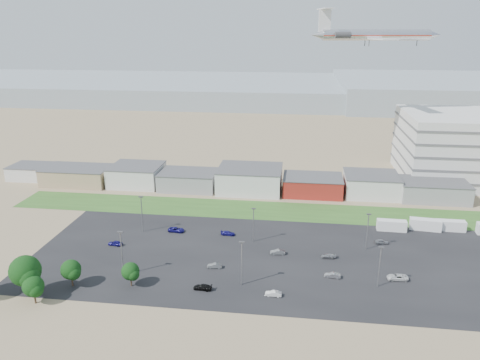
% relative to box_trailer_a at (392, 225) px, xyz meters
% --- Properties ---
extents(ground, '(700.00, 700.00, 0.00)m').
position_rel_box_trailer_a_xyz_m(ground, '(-37.87, -41.29, -1.52)').
color(ground, '#8F7C5B').
rests_on(ground, ground).
extents(parking_lot, '(120.00, 50.00, 0.01)m').
position_rel_box_trailer_a_xyz_m(parking_lot, '(-32.87, -21.29, -1.52)').
color(parking_lot, black).
rests_on(parking_lot, ground).
extents(grass_strip, '(160.00, 16.00, 0.02)m').
position_rel_box_trailer_a_xyz_m(grass_strip, '(-37.87, 10.71, -1.51)').
color(grass_strip, '#2F5A21').
rests_on(grass_strip, ground).
extents(hills_backdrop, '(700.00, 200.00, 9.00)m').
position_rel_box_trailer_a_xyz_m(hills_backdrop, '(2.13, 273.71, 2.98)').
color(hills_backdrop, gray).
rests_on(hills_backdrop, ground).
extents(building_row, '(170.00, 20.00, 8.00)m').
position_rel_box_trailer_a_xyz_m(building_row, '(-54.87, 29.71, 2.48)').
color(building_row, silver).
rests_on(building_row, ground).
extents(box_trailer_a, '(8.20, 2.79, 3.05)m').
position_rel_box_trailer_a_xyz_m(box_trailer_a, '(0.00, 0.00, 0.00)').
color(box_trailer_a, silver).
rests_on(box_trailer_a, ground).
extents(box_trailer_b, '(8.75, 3.58, 3.19)m').
position_rel_box_trailer_a_xyz_m(box_trailer_b, '(9.61, 1.73, 0.07)').
color(box_trailer_b, silver).
rests_on(box_trailer_b, ground).
extents(box_trailer_c, '(8.01, 2.62, 2.99)m').
position_rel_box_trailer_a_xyz_m(box_trailer_c, '(16.61, 2.16, -0.03)').
color(box_trailer_c, silver).
rests_on(box_trailer_c, ground).
extents(tree_left, '(7.04, 7.04, 10.55)m').
position_rel_box_trailer_a_xyz_m(tree_left, '(-83.14, -45.71, 3.75)').
color(tree_left, black).
rests_on(tree_left, ground).
extents(tree_mid, '(4.70, 4.70, 7.04)m').
position_rel_box_trailer_a_xyz_m(tree_mid, '(-80.17, -48.15, 2.00)').
color(tree_mid, black).
rests_on(tree_mid, ground).
extents(tree_right, '(4.75, 4.75, 7.12)m').
position_rel_box_trailer_a_xyz_m(tree_right, '(-75.72, -40.61, 2.04)').
color(tree_right, black).
rests_on(tree_right, ground).
extents(tree_near, '(4.26, 4.26, 6.39)m').
position_rel_box_trailer_a_xyz_m(tree_near, '(-62.74, -38.87, 1.67)').
color(tree_near, black).
rests_on(tree_near, ground).
extents(lightpole_front_l, '(1.29, 0.54, 10.97)m').
position_rel_box_trailer_a_xyz_m(lightpole_front_l, '(-66.29, -34.34, 3.96)').
color(lightpole_front_l, slate).
rests_on(lightpole_front_l, ground).
extents(lightpole_front_m, '(1.24, 0.52, 10.53)m').
position_rel_box_trailer_a_xyz_m(lightpole_front_m, '(-38.42, -35.07, 3.74)').
color(lightpole_front_m, slate).
rests_on(lightpole_front_m, ground).
extents(lightpole_front_r, '(1.14, 0.47, 9.65)m').
position_rel_box_trailer_a_xyz_m(lightpole_front_r, '(-8.33, -31.88, 3.30)').
color(lightpole_front_r, slate).
rests_on(lightpole_front_r, ground).
extents(lightpole_back_l, '(1.24, 0.52, 10.53)m').
position_rel_box_trailer_a_xyz_m(lightpole_back_l, '(-69.81, -10.04, 3.74)').
color(lightpole_back_l, slate).
rests_on(lightpole_back_l, ground).
extents(lightpole_back_m, '(1.13, 0.47, 9.59)m').
position_rel_box_trailer_a_xyz_m(lightpole_back_m, '(-38.19, -12.44, 3.27)').
color(lightpole_back_m, slate).
rests_on(lightpole_back_m, ground).
extents(lightpole_back_r, '(1.16, 0.49, 9.90)m').
position_rel_box_trailer_a_xyz_m(lightpole_back_r, '(-8.64, -13.28, 3.43)').
color(lightpole_back_r, slate).
rests_on(lightpole_back_r, ground).
extents(airliner, '(53.99, 42.29, 14.21)m').
position_rel_box_trailer_a_xyz_m(airliner, '(-1.14, 53.33, 51.17)').
color(airliner, silver).
extents(parked_car_0, '(4.81, 2.40, 1.31)m').
position_rel_box_trailer_a_xyz_m(parked_car_0, '(-3.43, -28.33, -0.87)').
color(parked_car_0, silver).
rests_on(parked_car_0, ground).
extents(parked_car_1, '(3.77, 1.54, 1.21)m').
position_rel_box_trailer_a_xyz_m(parked_car_1, '(-18.08, -29.29, -0.92)').
color(parked_car_1, '#A5A5AA').
rests_on(parked_car_1, ground).
extents(parked_car_3, '(4.27, 2.05, 1.20)m').
position_rel_box_trailer_a_xyz_m(parked_car_3, '(-46.66, -38.32, -0.92)').
color(parked_car_3, black).
rests_on(parked_car_3, ground).
extents(parked_car_4, '(3.66, 1.60, 1.17)m').
position_rel_box_trailer_a_xyz_m(parked_car_4, '(-45.84, -28.30, -0.94)').
color(parked_car_4, '#595B5E').
rests_on(parked_car_4, ground).
extents(parked_car_5, '(3.89, 1.90, 1.28)m').
position_rel_box_trailer_a_xyz_m(parked_car_5, '(-74.20, -19.64, -0.88)').
color(parked_car_5, navy).
rests_on(parked_car_5, ground).
extents(parked_car_6, '(4.01, 1.80, 1.14)m').
position_rel_box_trailer_a_xyz_m(parked_car_6, '(-45.62, -9.31, -0.95)').
color(parked_car_6, navy).
rests_on(parked_car_6, ground).
extents(parked_car_7, '(3.95, 1.80, 1.26)m').
position_rel_box_trailer_a_xyz_m(parked_car_7, '(-31.23, -19.15, -0.89)').
color(parked_car_7, '#595B5E').
rests_on(parked_car_7, ground).
extents(parked_car_8, '(3.80, 1.87, 1.25)m').
position_rel_box_trailer_a_xyz_m(parked_car_8, '(-4.13, -9.39, -0.90)').
color(parked_car_8, '#A5A5AA').
rests_on(parked_car_8, ground).
extents(parked_car_9, '(4.75, 2.50, 1.27)m').
position_rel_box_trailer_a_xyz_m(parked_car_9, '(-60.43, -9.02, -0.89)').
color(parked_car_9, navy).
rests_on(parked_car_9, ground).
extents(parked_car_12, '(3.85, 1.75, 1.09)m').
position_rel_box_trailer_a_xyz_m(parked_car_12, '(-18.64, -19.58, -0.98)').
color(parked_car_12, '#A5A5AA').
rests_on(parked_car_12, ground).
extents(parked_car_13, '(3.56, 1.30, 1.17)m').
position_rel_box_trailer_a_xyz_m(parked_car_13, '(-31.09, -38.86, -0.94)').
color(parked_car_13, silver).
rests_on(parked_car_13, ground).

